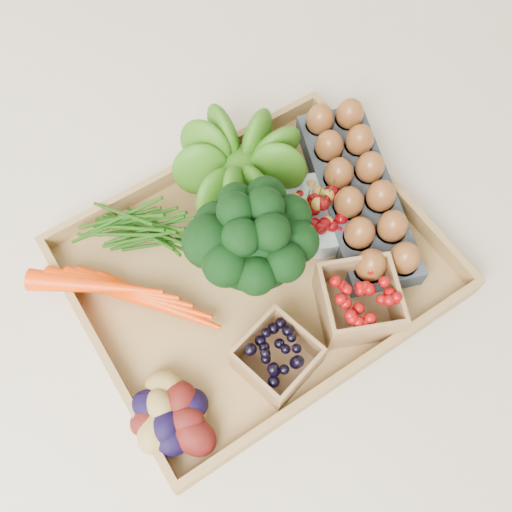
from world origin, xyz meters
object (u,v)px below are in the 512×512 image
tray (256,270)px  broccoli (254,255)px  cherry_bowl (320,215)px  egg_carton (356,196)px

tray → broccoli: broccoli is taller
cherry_bowl → egg_carton: 0.07m
tray → egg_carton: egg_carton is taller
broccoli → cherry_bowl: broccoli is taller
tray → broccoli: (-0.01, -0.01, 0.08)m
broccoli → egg_carton: (0.22, 0.02, -0.05)m
broccoli → cherry_bowl: size_ratio=1.31×
cherry_bowl → egg_carton: size_ratio=0.42×
tray → cherry_bowl: (0.14, 0.02, 0.03)m
tray → cherry_bowl: cherry_bowl is taller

